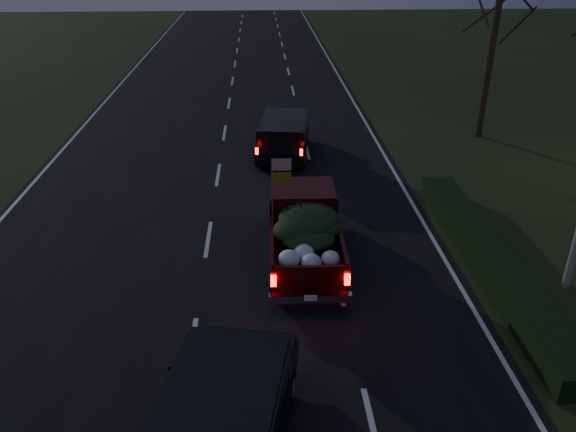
{
  "coord_description": "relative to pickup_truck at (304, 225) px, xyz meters",
  "views": [
    {
      "loc": [
        1.63,
        -9.83,
        8.26
      ],
      "look_at": [
        2.35,
        3.87,
        1.3
      ],
      "focal_mm": 35.0,
      "sensor_mm": 36.0,
      "label": 1
    }
  ],
  "objects": [
    {
      "name": "ground",
      "position": [
        -2.8,
        -3.88,
        -0.99
      ],
      "size": [
        120.0,
        120.0,
        0.0
      ],
      "primitive_type": "plane",
      "color": "black",
      "rests_on": "ground"
    },
    {
      "name": "lead_suv",
      "position": [
        -0.2,
        8.11,
        -0.02
      ],
      "size": [
        2.43,
        4.66,
        1.28
      ],
      "rotation": [
        0.0,
        0.0,
        -0.13
      ],
      "color": "black",
      "rests_on": "ground"
    },
    {
      "name": "rear_suv",
      "position": [
        -1.94,
        -6.99,
        0.04
      ],
      "size": [
        2.86,
        5.03,
        1.36
      ],
      "rotation": [
        0.0,
        0.0,
        -0.19
      ],
      "color": "black",
      "rests_on": "ground"
    },
    {
      "name": "pickup_truck",
      "position": [
        0.0,
        0.0,
        0.0
      ],
      "size": [
        2.04,
        5.09,
        2.65
      ],
      "rotation": [
        0.0,
        0.0,
        -0.02
      ],
      "color": "#380709",
      "rests_on": "ground"
    },
    {
      "name": "road_asphalt",
      "position": [
        -2.8,
        -3.88,
        -0.98
      ],
      "size": [
        14.0,
        120.0,
        0.02
      ],
      "primitive_type": "cube",
      "color": "black",
      "rests_on": "ground"
    },
    {
      "name": "bare_tree_far",
      "position": [
        8.7,
        10.12,
        4.24
      ],
      "size": [
        3.6,
        3.6,
        7.0
      ],
      "color": "black",
      "rests_on": "ground"
    },
    {
      "name": "hedge_row",
      "position": [
        5.0,
        -0.88,
        -0.69
      ],
      "size": [
        1.0,
        10.0,
        0.6
      ],
      "primitive_type": "cube",
      "color": "black",
      "rests_on": "ground"
    }
  ]
}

